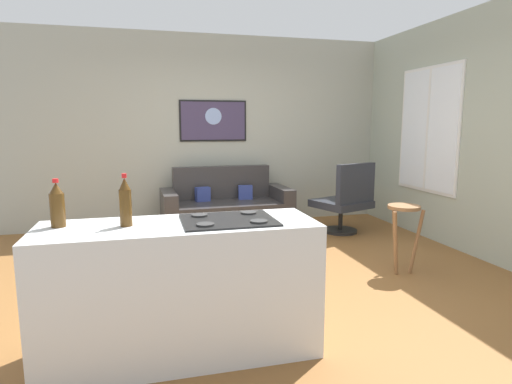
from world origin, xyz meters
The scene contains 12 objects.
ground centered at (0.00, 0.00, -0.02)m, with size 6.40×6.40×0.04m, color brown.
back_wall centered at (0.00, 2.42, 1.40)m, with size 6.40×0.05×2.80m, color #A8A99A.
right_wall centered at (2.62, 0.30, 1.40)m, with size 0.05×6.40×2.80m, color #A4AC99.
couch centered at (0.07, 1.85, 0.30)m, with size 1.81×0.88×0.90m.
coffee_table centered at (-0.02, 0.64, 0.38)m, with size 0.94×0.58×0.42m.
armchair centered at (1.64, 1.30, 0.47)m, with size 0.85×0.84×0.99m.
bar_stool centered at (1.48, -0.30, 0.54)m, with size 0.37×0.36×0.70m.
kitchen_counter centered at (-0.82, -1.31, 0.44)m, with size 1.76×0.61×0.90m.
soda_bottle centered at (-1.55, -1.21, 1.02)m, with size 0.09×0.09×0.30m.
soda_bottle_2 centered at (-1.14, -1.29, 1.03)m, with size 0.08×0.08×0.33m.
wall_painting centered at (-0.01, 2.38, 1.55)m, with size 1.00×0.03×0.60m.
window centered at (2.59, 0.90, 1.43)m, with size 0.03×1.20×1.63m.
Camera 1 is at (-1.02, -4.01, 1.51)m, focal length 30.07 mm.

